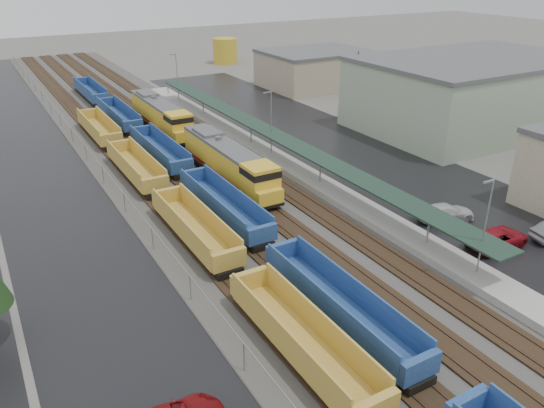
{
  "coord_description": "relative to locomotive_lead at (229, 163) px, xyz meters",
  "views": [
    {
      "loc": [
        -19.82,
        -1.05,
        21.36
      ],
      "look_at": [
        1.07,
        35.18,
        2.0
      ],
      "focal_mm": 35.0,
      "sensor_mm": 36.0,
      "label": 1
    }
  ],
  "objects": [
    {
      "name": "east_commuter_lot",
      "position": [
        17.0,
        4.39,
        -2.28
      ],
      "size": [
        16.0,
        100.0,
        0.02
      ],
      "primitive_type": "cube",
      "color": "black",
      "rests_on": "ground"
    },
    {
      "name": "parked_car_east_c",
      "position": [
        12.99,
        -17.47,
        -1.53
      ],
      "size": [
        3.41,
        5.59,
        1.51
      ],
      "primitive_type": "imported",
      "rotation": [
        0.0,
        0.0,
        1.31
      ],
      "color": "silver",
      "rests_on": "ground"
    },
    {
      "name": "distant_hills",
      "position": [
        42.79,
        165.07,
        -2.29
      ],
      "size": [
        301.0,
        140.0,
        25.2
      ],
      "color": "#51624C",
      "rests_on": "ground"
    },
    {
      "name": "trackbed",
      "position": [
        -2.0,
        14.39,
        -2.13
      ],
      "size": [
        14.6,
        160.0,
        0.22
      ],
      "color": "black",
      "rests_on": "ground"
    },
    {
      "name": "tree_east",
      "position": [
        26.0,
        12.39,
        4.19
      ],
      "size": [
        4.4,
        4.4,
        10.0
      ],
      "color": "#332316",
      "rests_on": "ground"
    },
    {
      "name": "storage_tank",
      "position": [
        30.07,
        64.43,
        0.42
      ],
      "size": [
        5.42,
        5.42,
        5.42
      ],
      "primitive_type": "cylinder",
      "color": "gold",
      "rests_on": "ground"
    },
    {
      "name": "locomotive_trail",
      "position": [
        0.0,
        21.0,
        0.0
      ],
      "size": [
        2.85,
        18.8,
        4.26
      ],
      "color": "black",
      "rests_on": "ground"
    },
    {
      "name": "ballast_strip",
      "position": [
        -2.0,
        14.39,
        -2.25
      ],
      "size": [
        20.0,
        160.0,
        0.08
      ],
      "primitive_type": "cube",
      "color": "#302D2B",
      "rests_on": "ground"
    },
    {
      "name": "well_string_yellow",
      "position": [
        -8.0,
        -18.01,
        -1.09
      ],
      "size": [
        2.74,
        95.25,
        2.43
      ],
      "color": "gold",
      "rests_on": "ground"
    },
    {
      "name": "well_string_blue",
      "position": [
        -4.0,
        -6.99,
        -1.11
      ],
      "size": [
        2.66,
        119.71,
        2.36
      ],
      "color": "navy",
      "rests_on": "ground"
    },
    {
      "name": "industrial_buildings",
      "position": [
        35.76,
        0.24,
        1.96
      ],
      "size": [
        32.52,
        75.3,
        9.5
      ],
      "color": "tan",
      "rests_on": "ground"
    },
    {
      "name": "west_parking_lot",
      "position": [
        -17.0,
        14.39,
        -2.28
      ],
      "size": [
        10.0,
        160.0,
        0.02
      ],
      "primitive_type": "cube",
      "color": "black",
      "rests_on": "ground"
    },
    {
      "name": "station_platform",
      "position": [
        7.5,
        4.4,
        -1.55
      ],
      "size": [
        3.0,
        80.0,
        8.0
      ],
      "color": "#9E9B93",
      "rests_on": "ground"
    },
    {
      "name": "locomotive_lead",
      "position": [
        0.0,
        0.0,
        0.0
      ],
      "size": [
        2.85,
        18.8,
        4.26
      ],
      "color": "black",
      "rests_on": "ground"
    },
    {
      "name": "chainlink_fence",
      "position": [
        -11.5,
        12.83,
        -0.68
      ],
      "size": [
        0.08,
        160.04,
        2.02
      ],
      "color": "gray",
      "rests_on": "ground"
    },
    {
      "name": "parked_car_east_b",
      "position": [
        12.98,
        -23.02,
        -1.52
      ],
      "size": [
        2.74,
        5.62,
        1.54
      ],
      "primitive_type": "imported",
      "rotation": [
        0.0,
        0.0,
        1.54
      ],
      "color": "maroon",
      "rests_on": "ground"
    }
  ]
}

